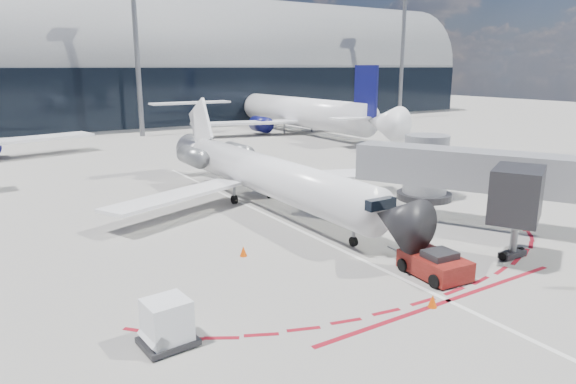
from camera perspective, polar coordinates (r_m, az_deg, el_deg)
ground at (r=31.21m, az=1.18°, el=-4.22°), size 260.00×260.00×0.00m
apron_centerline at (r=32.81m, az=-0.74°, el=-3.30°), size 0.25×40.00×0.01m
apron_stop_bar at (r=23.17m, az=17.39°, el=-11.45°), size 14.00×0.25×0.01m
terminal_building at (r=91.21m, az=-22.45°, el=12.04°), size 150.00×24.15×24.00m
jet_bridge at (r=34.67m, az=17.70°, el=2.09°), size 10.03×15.20×4.90m
light_mast_centre at (r=75.88m, az=-16.49°, el=15.37°), size 0.70×0.70×25.00m
light_mast_east at (r=101.97m, az=12.61°, el=15.04°), size 0.70×0.70×25.00m
regional_jet at (r=36.25m, az=-3.02°, el=2.18°), size 22.98×28.34×7.10m
pushback_tug at (r=25.36m, az=15.99°, el=-7.71°), size 2.39×5.12×1.31m
uld_container at (r=19.07m, az=-13.29°, el=-14.00°), size 1.98×1.72×1.74m
safety_cone_left at (r=27.00m, az=-4.98°, el=-6.57°), size 0.39×0.39×0.54m
safety_cone_right at (r=22.32m, az=15.77°, el=-11.59°), size 0.39×0.39×0.54m
bg_airliner_2 at (r=78.01m, az=0.71°, el=11.18°), size 37.95×40.18×12.28m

